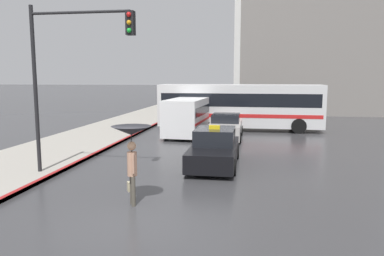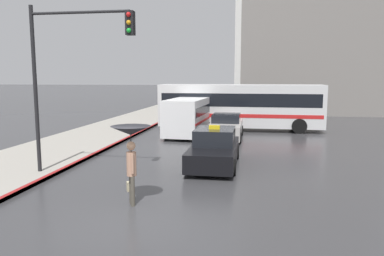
{
  "view_description": "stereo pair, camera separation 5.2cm",
  "coord_description": "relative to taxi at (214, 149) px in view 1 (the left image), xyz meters",
  "views": [
    {
      "loc": [
        3.06,
        -8.52,
        3.63
      ],
      "look_at": [
        0.47,
        7.47,
        1.4
      ],
      "focal_mm": 35.0,
      "sensor_mm": 36.0,
      "label": 1
    },
    {
      "loc": [
        3.11,
        -8.51,
        3.63
      ],
      "look_at": [
        0.47,
        7.47,
        1.4
      ],
      "focal_mm": 35.0,
      "sensor_mm": 36.0,
      "label": 2
    }
  ],
  "objects": [
    {
      "name": "city_bus",
      "position": [
        0.63,
        10.73,
        1.04
      ],
      "size": [
        10.99,
        2.73,
        3.09
      ],
      "rotation": [
        0.0,
        0.0,
        -1.58
      ],
      "color": "silver",
      "rests_on": "ground_plane"
    },
    {
      "name": "sedan_red",
      "position": [
        -0.03,
        6.82,
        -0.01
      ],
      "size": [
        1.91,
        4.55,
        1.44
      ],
      "rotation": [
        0.0,
        0.0,
        3.14
      ],
      "color": "#B7B2AD",
      "rests_on": "ground_plane"
    },
    {
      "name": "monument_cross",
      "position": [
        0.01,
        23.8,
        10.04
      ],
      "size": [
        8.32,
        0.9,
        18.91
      ],
      "color": "white",
      "rests_on": "ground_plane"
    },
    {
      "name": "ground_plane",
      "position": [
        -1.56,
        -6.53,
        -0.68
      ],
      "size": [
        300.0,
        300.0,
        0.0
      ],
      "primitive_type": "plane",
      "color": "#38383A"
    },
    {
      "name": "traffic_light",
      "position": [
        -4.81,
        -2.55,
        3.57
      ],
      "size": [
        3.84,
        0.38,
        6.12
      ],
      "color": "black",
      "rests_on": "ground_plane"
    },
    {
      "name": "ambulance_van",
      "position": [
        -2.44,
        7.85,
        0.58
      ],
      "size": [
        2.35,
        5.65,
        2.28
      ],
      "rotation": [
        0.0,
        0.0,
        3.08
      ],
      "color": "white",
      "rests_on": "ground_plane"
    },
    {
      "name": "taxi",
      "position": [
        0.0,
        0.0,
        0.0
      ],
      "size": [
        1.91,
        4.61,
        1.67
      ],
      "rotation": [
        0.0,
        0.0,
        3.14
      ],
      "color": "black",
      "rests_on": "ground_plane"
    },
    {
      "name": "pedestrian_with_umbrella",
      "position": [
        -1.81,
        -5.17,
        1.19
      ],
      "size": [
        1.12,
        1.12,
        2.27
      ],
      "rotation": [
        0.0,
        0.0,
        2.08
      ],
      "color": "#4C473D",
      "rests_on": "ground_plane"
    }
  ]
}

